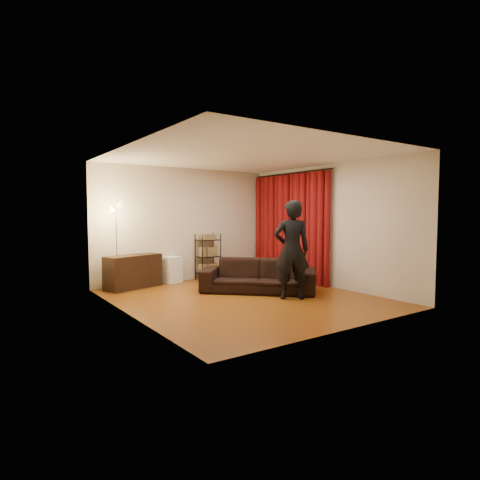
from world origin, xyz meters
TOP-DOWN VIEW (x-y plane):
  - floor at (0.00, 0.00)m, footprint 5.00×5.00m
  - ceiling at (0.00, 0.00)m, footprint 5.00×5.00m
  - wall_back at (0.00, 2.50)m, footprint 5.00×0.00m
  - wall_front at (0.00, -2.50)m, footprint 5.00×0.00m
  - wall_left at (-2.25, 0.00)m, footprint 0.00×5.00m
  - wall_right at (2.25, 0.00)m, footprint 0.00×5.00m
  - curtain_rod at (2.15, 1.12)m, footprint 0.04×2.65m
  - curtain at (2.13, 1.12)m, footprint 0.22×2.65m
  - sofa at (0.59, 0.35)m, footprint 2.30×2.26m
  - person at (0.71, -0.55)m, footprint 0.82×0.74m
  - media_cabinet at (-1.40, 2.22)m, footprint 1.32×0.81m
  - storage_boxes at (-0.42, 2.31)m, footprint 0.43×0.38m
  - wire_shelf at (0.51, 2.28)m, footprint 0.60×0.50m
  - floor_lamp at (-1.82, 1.98)m, footprint 0.40×0.40m

SIDE VIEW (x-z plane):
  - floor at x=0.00m, z-range 0.00..0.00m
  - storage_boxes at x=-0.42m, z-range 0.00..0.62m
  - sofa at x=0.59m, z-range 0.00..0.68m
  - media_cabinet at x=-1.40m, z-range 0.00..0.72m
  - wire_shelf at x=0.51m, z-range 0.00..1.12m
  - floor_lamp at x=-1.82m, z-range 0.00..1.83m
  - person at x=0.71m, z-range 0.00..1.87m
  - curtain at x=2.13m, z-range 0.00..2.55m
  - wall_back at x=0.00m, z-range -1.15..3.85m
  - wall_front at x=0.00m, z-range -1.15..3.85m
  - wall_left at x=-2.25m, z-range -1.15..3.85m
  - wall_right at x=2.25m, z-range -1.15..3.85m
  - curtain_rod at x=2.15m, z-range 2.56..2.60m
  - ceiling at x=0.00m, z-range 2.70..2.70m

